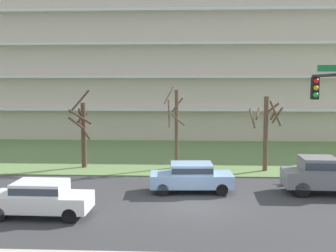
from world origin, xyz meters
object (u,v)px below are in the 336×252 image
at_px(pickup_gray_near_left, 331,175).
at_px(sedan_white_center_left, 41,197).
at_px(tree_center, 176,126).
at_px(sedan_blue_center_right, 191,176).
at_px(tree_right, 266,129).
at_px(tree_left, 83,130).

height_order(pickup_gray_near_left, sedan_white_center_left, pickup_gray_near_left).
bearing_deg(tree_center, pickup_gray_near_left, -35.87).
bearing_deg(sedan_white_center_left, pickup_gray_near_left, 19.21).
relative_size(pickup_gray_near_left, sedan_white_center_left, 1.23).
distance_m(tree_center, sedan_blue_center_right, 6.51).
relative_size(tree_right, sedan_white_center_left, 1.12).
distance_m(tree_center, sedan_white_center_left, 12.16).
relative_size(tree_center, tree_right, 1.13).
distance_m(sedan_white_center_left, sedan_blue_center_right, 8.03).
xyz_separation_m(tree_center, tree_right, (5.96, -0.67, -0.10)).
relative_size(pickup_gray_near_left, sedan_blue_center_right, 1.22).
bearing_deg(tree_right, tree_center, 173.57).
bearing_deg(sedan_blue_center_right, tree_right, -135.46).
distance_m(tree_left, sedan_white_center_left, 10.58).
xyz_separation_m(pickup_gray_near_left, sedan_white_center_left, (-14.01, -4.51, -0.14)).
relative_size(tree_left, pickup_gray_near_left, 0.98).
relative_size(tree_right, pickup_gray_near_left, 0.91).
bearing_deg(tree_center, sedan_white_center_left, -118.00).
height_order(tree_left, sedan_white_center_left, tree_left).
bearing_deg(pickup_gray_near_left, sedan_blue_center_right, 1.76).
relative_size(tree_left, sedan_blue_center_right, 1.20).
relative_size(tree_center, sedan_white_center_left, 1.27).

